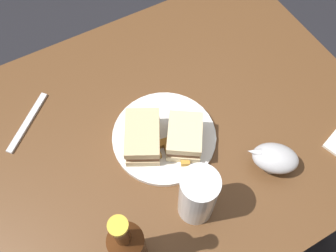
{
  "coord_description": "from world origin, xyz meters",
  "views": [
    {
      "loc": [
        0.23,
        0.39,
        1.52
      ],
      "look_at": [
        0.02,
        0.01,
        0.75
      ],
      "focal_mm": 38.93,
      "sensor_mm": 36.0,
      "label": 1
    }
  ],
  "objects_px": {
    "sandwich_half_right": "(185,136)",
    "cider_bottle": "(128,247)",
    "fork": "(28,122)",
    "gravy_boat": "(274,158)",
    "plate": "(164,137)",
    "sandwich_half_left": "(143,137)",
    "pint_glass": "(197,198)"
  },
  "relations": [
    {
      "from": "sandwich_half_right",
      "to": "cider_bottle",
      "type": "bearing_deg",
      "value": 37.43
    },
    {
      "from": "sandwich_half_right",
      "to": "fork",
      "type": "xyz_separation_m",
      "value": [
        0.32,
        -0.25,
        -0.04
      ]
    },
    {
      "from": "gravy_boat",
      "to": "cider_bottle",
      "type": "relative_size",
      "value": 0.48
    },
    {
      "from": "gravy_boat",
      "to": "fork",
      "type": "height_order",
      "value": "gravy_boat"
    },
    {
      "from": "plate",
      "to": "sandwich_half_left",
      "type": "bearing_deg",
      "value": -6.17
    },
    {
      "from": "cider_bottle",
      "to": "pint_glass",
      "type": "bearing_deg",
      "value": -170.73
    },
    {
      "from": "sandwich_half_right",
      "to": "gravy_boat",
      "type": "relative_size",
      "value": 1.02
    },
    {
      "from": "cider_bottle",
      "to": "gravy_boat",
      "type": "bearing_deg",
      "value": -175.67
    },
    {
      "from": "gravy_boat",
      "to": "fork",
      "type": "xyz_separation_m",
      "value": [
        0.47,
        -0.39,
        -0.04
      ]
    },
    {
      "from": "plate",
      "to": "fork",
      "type": "relative_size",
      "value": 1.42
    },
    {
      "from": "gravy_boat",
      "to": "sandwich_half_right",
      "type": "bearing_deg",
      "value": -44.25
    },
    {
      "from": "gravy_boat",
      "to": "fork",
      "type": "distance_m",
      "value": 0.61
    },
    {
      "from": "sandwich_half_right",
      "to": "cider_bottle",
      "type": "distance_m",
      "value": 0.29
    },
    {
      "from": "sandwich_half_left",
      "to": "pint_glass",
      "type": "bearing_deg",
      "value": 98.57
    },
    {
      "from": "plate",
      "to": "sandwich_half_left",
      "type": "relative_size",
      "value": 1.75
    },
    {
      "from": "pint_glass",
      "to": "cider_bottle",
      "type": "bearing_deg",
      "value": 9.27
    },
    {
      "from": "sandwich_half_left",
      "to": "fork",
      "type": "bearing_deg",
      "value": -41.33
    },
    {
      "from": "cider_bottle",
      "to": "sandwich_half_right",
      "type": "bearing_deg",
      "value": -142.57
    },
    {
      "from": "plate",
      "to": "gravy_boat",
      "type": "bearing_deg",
      "value": 134.65
    },
    {
      "from": "pint_glass",
      "to": "gravy_boat",
      "type": "distance_m",
      "value": 0.21
    },
    {
      "from": "plate",
      "to": "pint_glass",
      "type": "xyz_separation_m",
      "value": [
        0.02,
        0.19,
        0.06
      ]
    },
    {
      "from": "sandwich_half_left",
      "to": "fork",
      "type": "relative_size",
      "value": 0.81
    },
    {
      "from": "fork",
      "to": "sandwich_half_right",
      "type": "bearing_deg",
      "value": -80.16
    },
    {
      "from": "cider_bottle",
      "to": "fork",
      "type": "xyz_separation_m",
      "value": [
        0.09,
        -0.42,
        -0.1
      ]
    },
    {
      "from": "pint_glass",
      "to": "plate",
      "type": "bearing_deg",
      "value": -97.4
    },
    {
      "from": "gravy_boat",
      "to": "plate",
      "type": "bearing_deg",
      "value": -45.35
    },
    {
      "from": "sandwich_half_left",
      "to": "fork",
      "type": "height_order",
      "value": "sandwich_half_left"
    },
    {
      "from": "gravy_boat",
      "to": "cider_bottle",
      "type": "distance_m",
      "value": 0.38
    },
    {
      "from": "sandwich_half_left",
      "to": "cider_bottle",
      "type": "relative_size",
      "value": 0.54
    },
    {
      "from": "plate",
      "to": "pint_glass",
      "type": "relative_size",
      "value": 1.57
    },
    {
      "from": "cider_bottle",
      "to": "fork",
      "type": "height_order",
      "value": "cider_bottle"
    },
    {
      "from": "pint_glass",
      "to": "sandwich_half_right",
      "type": "bearing_deg",
      "value": -112.0
    }
  ]
}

